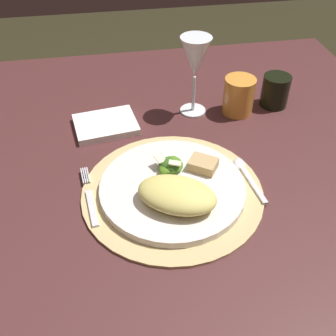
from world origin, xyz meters
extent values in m
cube|color=#482424|center=(0.00, 0.00, 0.74)|extent=(1.23, 1.09, 0.02)
cylinder|color=#452225|center=(0.54, 0.47, 0.36)|extent=(0.07, 0.07, 0.73)
cylinder|color=tan|center=(0.03, -0.08, 0.75)|extent=(0.35, 0.35, 0.01)
cylinder|color=silver|center=(0.03, -0.08, 0.76)|extent=(0.28, 0.28, 0.02)
ellipsoid|color=#DBCD6B|center=(0.03, -0.13, 0.79)|extent=(0.17, 0.15, 0.04)
ellipsoid|color=#467A23|center=(0.03, -0.04, 0.78)|extent=(0.04, 0.05, 0.02)
ellipsoid|color=#315D1C|center=(0.03, -0.04, 0.78)|extent=(0.05, 0.06, 0.02)
ellipsoid|color=#4B7C1C|center=(0.03, -0.04, 0.78)|extent=(0.06, 0.06, 0.02)
cube|color=beige|center=(0.04, -0.05, 0.79)|extent=(0.03, 0.02, 0.01)
cube|color=beige|center=(0.01, -0.03, 0.79)|extent=(0.03, 0.03, 0.00)
cube|color=tan|center=(0.09, -0.05, 0.78)|extent=(0.07, 0.06, 0.02)
cube|color=silver|center=(-0.13, -0.11, 0.76)|extent=(0.02, 0.09, 0.00)
cube|color=silver|center=(-0.14, -0.02, 0.76)|extent=(0.01, 0.04, 0.00)
cube|color=silver|center=(-0.14, -0.02, 0.76)|extent=(0.01, 0.04, 0.00)
cube|color=silver|center=(-0.13, -0.02, 0.76)|extent=(0.01, 0.04, 0.00)
cube|color=silver|center=(-0.13, -0.02, 0.76)|extent=(0.01, 0.04, 0.00)
cube|color=silver|center=(0.18, -0.10, 0.76)|extent=(0.02, 0.10, 0.00)
ellipsoid|color=silver|center=(0.18, -0.03, 0.76)|extent=(0.02, 0.04, 0.01)
cube|color=white|center=(-0.09, 0.15, 0.76)|extent=(0.15, 0.13, 0.02)
cylinder|color=silver|center=(0.13, 0.19, 0.75)|extent=(0.06, 0.06, 0.00)
cylinder|color=silver|center=(0.13, 0.19, 0.80)|extent=(0.01, 0.01, 0.09)
cone|color=silver|center=(0.13, 0.19, 0.89)|extent=(0.07, 0.07, 0.09)
cylinder|color=orange|center=(0.23, 0.17, 0.79)|extent=(0.07, 0.07, 0.09)
cylinder|color=black|center=(0.33, 0.18, 0.79)|extent=(0.07, 0.07, 0.08)
camera|label=1|loc=(-0.07, -0.62, 1.29)|focal=42.68mm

